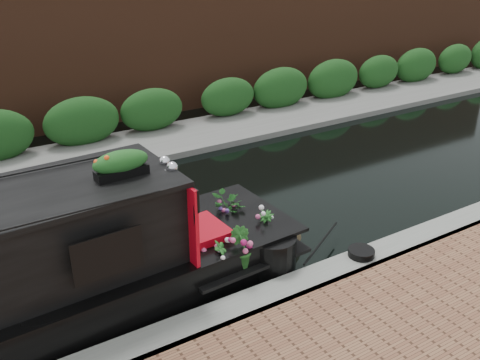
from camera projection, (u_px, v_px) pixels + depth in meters
ground at (162, 225)px, 10.80m from camera, size 80.00×80.00×0.00m
near_bank_coping at (250, 315)px, 8.24m from camera, size 40.00×0.60×0.50m
far_bank_path at (96, 158)px, 14.04m from camera, size 40.00×2.40×0.34m
far_hedge at (86, 147)px, 14.74m from camera, size 40.00×1.10×2.80m
far_brick_wall at (66, 126)px, 16.37m from camera, size 40.00×1.00×8.00m
rope_fender at (288, 236)px, 10.02m from camera, size 0.37×0.33×0.37m
coiled_mooring_rope at (361, 253)px, 9.28m from camera, size 0.46×0.46×0.12m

